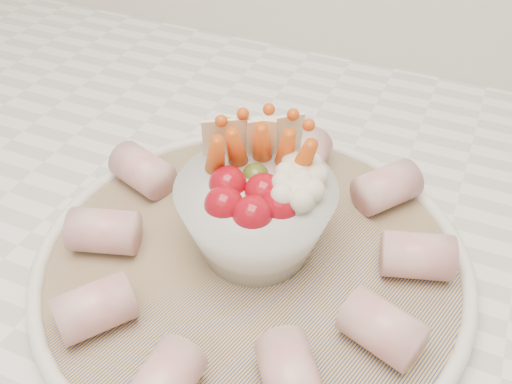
% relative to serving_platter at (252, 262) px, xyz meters
% --- Properties ---
extents(serving_platter, '(0.44, 0.44, 0.02)m').
position_rel_serving_platter_xyz_m(serving_platter, '(0.00, 0.00, 0.00)').
color(serving_platter, navy).
rests_on(serving_platter, kitchen_counter).
extents(veggie_bowl, '(0.12, 0.13, 0.11)m').
position_rel_serving_platter_xyz_m(veggie_bowl, '(-0.00, 0.01, 0.05)').
color(veggie_bowl, silver).
rests_on(veggie_bowl, serving_platter).
extents(cured_meat_rolls, '(0.31, 0.31, 0.04)m').
position_rel_serving_platter_xyz_m(cured_meat_rolls, '(-0.00, 0.00, 0.02)').
color(cured_meat_rolls, '#C15863').
rests_on(cured_meat_rolls, serving_platter).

